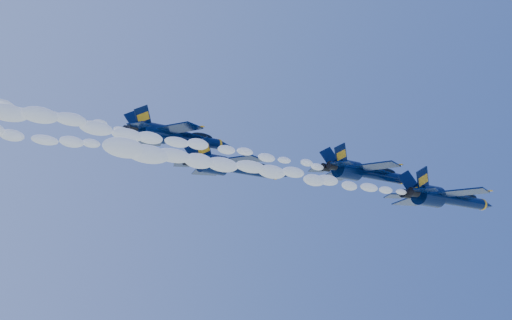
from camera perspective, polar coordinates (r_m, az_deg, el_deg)
jet_lead at (r=92.53m, az=14.97°, el=-2.95°), size 17.16×14.07×6.38m
smoke_trail_jet_lead at (r=73.19m, az=1.70°, el=-1.00°), size 39.85×1.77×1.60m
jet_second at (r=89.79m, az=8.71°, el=-0.96°), size 15.35×12.59×5.70m
smoke_trail_jet_second at (r=73.48m, az=-5.85°, el=1.47°), size 39.85×1.59×1.43m
jet_third at (r=89.37m, az=-1.82°, el=-0.55°), size 15.82×12.97×5.88m
smoke_trail_jet_third at (r=77.42m, az=-18.13°, el=1.90°), size 39.85×1.64×1.47m
jet_fourth at (r=88.93m, az=-6.52°, el=1.94°), size 15.42×12.65×5.73m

